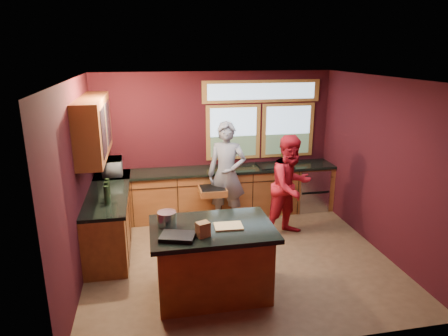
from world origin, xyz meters
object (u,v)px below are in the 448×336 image
object	(u,v)px
person_grey	(227,175)
person_red	(291,186)
island	(212,260)
cutting_board	(228,226)
stock_pot	(167,219)

from	to	relation	value
person_grey	person_red	bearing A→B (deg)	-11.28
person_grey	person_red	xyz separation A→B (m)	(0.96, -0.64, -0.07)
island	person_red	xyz separation A→B (m)	(1.58, 1.45, 0.40)
island	cutting_board	size ratio (longest dim) A/B	4.43
island	person_red	world-z (taller)	person_red
cutting_board	stock_pot	xyz separation A→B (m)	(-0.75, 0.20, 0.08)
person_grey	cutting_board	world-z (taller)	person_grey
island	stock_pot	xyz separation A→B (m)	(-0.55, 0.15, 0.56)
stock_pot	island	bearing A→B (deg)	-15.26
island	stock_pot	size ratio (longest dim) A/B	6.46
stock_pot	person_red	bearing A→B (deg)	31.46
island	person_red	bearing A→B (deg)	42.62
island	stock_pot	world-z (taller)	stock_pot
island	person_red	size ratio (longest dim) A/B	0.88
island	cutting_board	distance (m)	0.52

